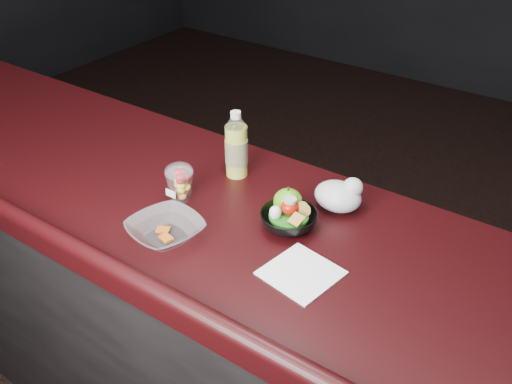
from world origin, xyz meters
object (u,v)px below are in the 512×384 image
(lemonade_bottle, at_px, (236,149))
(fruit_cup, at_px, (180,182))
(takeout_bowl, at_px, (165,230))
(green_apple, at_px, (288,202))
(snack_bowl, at_px, (288,218))

(lemonade_bottle, xyz_separation_m, fruit_cup, (-0.05, -0.20, -0.03))
(takeout_bowl, bearing_deg, green_apple, 53.71)
(green_apple, bearing_deg, snack_bowl, -56.41)
(lemonade_bottle, bearing_deg, fruit_cup, -104.00)
(fruit_cup, relative_size, green_apple, 1.36)
(lemonade_bottle, xyz_separation_m, takeout_bowl, (0.04, -0.35, -0.06))
(lemonade_bottle, height_order, snack_bowl, lemonade_bottle)
(lemonade_bottle, height_order, green_apple, lemonade_bottle)
(snack_bowl, bearing_deg, takeout_bowl, -137.17)
(lemonade_bottle, xyz_separation_m, snack_bowl, (0.27, -0.14, -0.06))
(fruit_cup, distance_m, green_apple, 0.31)
(green_apple, relative_size, takeout_bowl, 0.37)
(lemonade_bottle, distance_m, takeout_bowl, 0.36)
(fruit_cup, relative_size, snack_bowl, 0.73)
(fruit_cup, bearing_deg, snack_bowl, 10.91)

